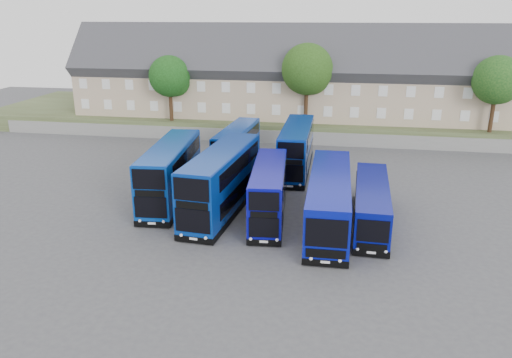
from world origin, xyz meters
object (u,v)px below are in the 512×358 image
object	(u,v)px
dd_front_left	(171,174)
tree_mid	(308,71)
coach_east_a	(329,200)
dd_front_mid	(222,183)
tree_east	(498,82)
tree_west	(171,78)

from	to	relation	value
dd_front_left	tree_mid	xyz separation A→B (m)	(9.26, 21.09, 5.85)
tree_mid	dd_front_left	bearing A→B (deg)	-113.71
coach_east_a	tree_mid	xyz separation A→B (m)	(-3.32, 23.78, 6.28)
tree_mid	dd_front_mid	bearing A→B (deg)	-101.66
dd_front_left	coach_east_a	bearing A→B (deg)	-16.50
coach_east_a	dd_front_mid	bearing A→B (deg)	172.56
dd_front_mid	tree_east	xyz separation A→B (m)	(24.70, 22.27, 5.08)
tree_mid	tree_east	world-z (taller)	tree_mid
coach_east_a	tree_mid	world-z (taller)	tree_mid
dd_front_left	tree_east	world-z (taller)	tree_east
dd_front_mid	tree_east	bearing A→B (deg)	47.35
dd_front_left	dd_front_mid	size ratio (longest dim) A/B	0.96
dd_front_mid	tree_west	size ratio (longest dim) A/B	1.57
dd_front_mid	coach_east_a	bearing A→B (deg)	-1.83
dd_front_mid	tree_mid	bearing A→B (deg)	83.65
dd_front_left	coach_east_a	xyz separation A→B (m)	(12.58, -2.69, -0.43)
tree_east	coach_east_a	bearing A→B (deg)	-125.63
dd_front_mid	coach_east_a	world-z (taller)	dd_front_mid
tree_east	dd_front_mid	bearing A→B (deg)	-137.96
coach_east_a	tree_west	world-z (taller)	tree_west
dd_front_left	tree_mid	world-z (taller)	tree_mid
dd_front_mid	tree_east	size ratio (longest dim) A/B	1.47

